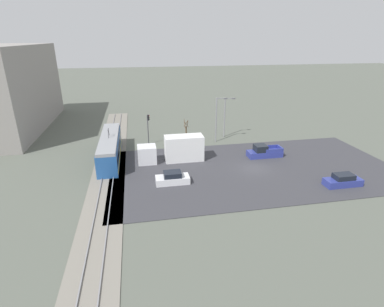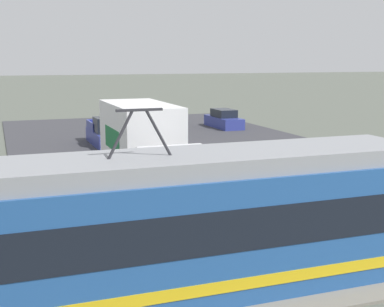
% 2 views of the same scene
% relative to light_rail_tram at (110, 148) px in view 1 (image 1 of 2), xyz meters
% --- Properties ---
extents(ground_plane, '(320.00, 320.00, 0.00)m').
position_rel_light_rail_tram_xyz_m(ground_plane, '(-7.78, -20.18, -1.76)').
color(ground_plane, '#565B51').
extents(road_surface, '(20.77, 39.96, 0.08)m').
position_rel_light_rail_tram_xyz_m(road_surface, '(-7.78, -20.18, -1.72)').
color(road_surface, '#38383D').
rests_on(road_surface, ground).
extents(rail_bed, '(74.02, 4.40, 0.22)m').
position_rel_light_rail_tram_xyz_m(rail_bed, '(-7.78, 0.00, -1.71)').
color(rail_bed, gray).
rests_on(rail_bed, ground).
extents(light_rail_tram, '(14.87, 2.79, 4.60)m').
position_rel_light_rail_tram_xyz_m(light_rail_tram, '(0.00, 0.00, 0.00)').
color(light_rail_tram, '#235193').
rests_on(light_rail_tram, ground).
extents(box_truck, '(2.52, 9.70, 3.77)m').
position_rel_light_rail_tram_xyz_m(box_truck, '(-2.85, -9.59, 0.06)').
color(box_truck, silver).
rests_on(box_truck, ground).
extents(pickup_truck, '(1.99, 5.33, 1.92)m').
position_rel_light_rail_tram_xyz_m(pickup_truck, '(-3.82, -23.31, -0.96)').
color(pickup_truck, navy).
rests_on(pickup_truck, ground).
extents(sedan_car_0, '(1.73, 4.66, 1.53)m').
position_rel_light_rail_tram_xyz_m(sedan_car_0, '(-14.82, -29.03, -1.05)').
color(sedan_car_0, navy).
rests_on(sedan_car_0, ground).
extents(sedan_car_1, '(1.89, 4.26, 1.53)m').
position_rel_light_rail_tram_xyz_m(sedan_car_1, '(-10.17, -8.22, -1.05)').
color(sedan_car_1, silver).
rests_on(sedan_car_1, ground).
extents(traffic_light_pole, '(0.28, 0.47, 5.24)m').
position_rel_light_rail_tram_xyz_m(traffic_light_pole, '(5.48, -6.13, 1.64)').
color(traffic_light_pole, '#47474C').
rests_on(traffic_light_pole, ground).
extents(street_tree, '(0.98, 0.82, 4.11)m').
position_rel_light_rail_tram_xyz_m(street_tree, '(5.43, -12.67, 0.11)').
color(street_tree, brown).
rests_on(street_tree, ground).
extents(street_lamp_near_crossing, '(0.36, 1.95, 7.30)m').
position_rel_light_rail_tram_xyz_m(street_lamp_near_crossing, '(7.19, -20.36, 2.50)').
color(street_lamp_near_crossing, gray).
rests_on(street_lamp_near_crossing, ground).
extents(street_lamp_mid_block, '(0.36, 1.95, 7.86)m').
position_rel_light_rail_tram_xyz_m(street_lamp_mid_block, '(4.64, -18.06, 2.79)').
color(street_lamp_mid_block, gray).
rests_on(street_lamp_mid_block, ground).
extents(no_parking_sign, '(0.32, 0.08, 2.13)m').
position_rel_light_rail_tram_xyz_m(no_parking_sign, '(4.08, -10.09, -0.46)').
color(no_parking_sign, gray).
rests_on(no_parking_sign, ground).
extents(backdrop_warehouse, '(32.13, 11.05, 16.13)m').
position_rel_light_rail_tram_xyz_m(backdrop_warehouse, '(20.43, 19.43, 6.30)').
color(backdrop_warehouse, gray).
rests_on(backdrop_warehouse, ground).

